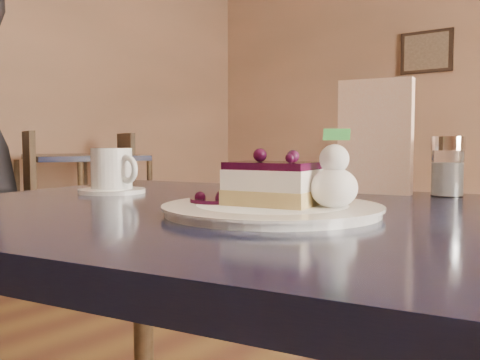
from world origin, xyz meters
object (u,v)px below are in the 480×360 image
Objects in this scene: cheesecake_slice at (272,184)px; coffee_set at (113,173)px; main_table at (286,263)px; bg_table_far_left at (84,240)px; dessert_plate at (272,210)px.

coffee_set is (-0.41, 0.06, -0.00)m from cheesecake_slice.
bg_table_far_left is (-3.08, 1.86, -0.58)m from main_table.
cheesecake_slice reaches higher than main_table.
main_table is 0.13m from cheesecake_slice.
main_table is 9.94× the size of cheesecake_slice.
bg_table_far_left is at bearing 139.11° from main_table.
bg_table_far_left is (-2.68, 1.85, -0.70)m from coffee_set.
cheesecake_slice is at bearing -8.65° from coffee_set.
dessert_plate is 2.23× the size of cheesecake_slice.
main_table is 4.46× the size of dessert_plate.
main_table is 0.42m from coffee_set.
cheesecake_slice is at bearing -7.99° from bg_table_far_left.
coffee_set is at bearing 161.61° from cheesecake_slice.
cheesecake_slice is 0.07× the size of bg_table_far_left.
cheesecake_slice is 3.70m from bg_table_far_left.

